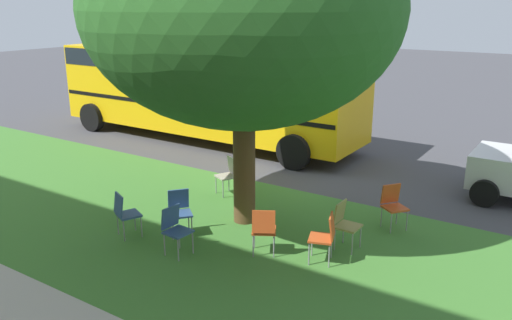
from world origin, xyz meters
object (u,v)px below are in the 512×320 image
chair_5 (264,228)px  chair_7 (229,173)px  chair_1 (175,227)px  chair_0 (180,209)px  chair_3 (393,203)px  street_tree (243,10)px  school_bus (204,85)px  chair_6 (325,234)px  chair_2 (125,211)px  chair_4 (345,222)px

chair_5 → chair_7: size_ratio=1.00×
chair_1 → chair_0: bearing=-54.3°
chair_7 → chair_0: bearing=102.6°
chair_3 → chair_5: size_ratio=1.00×
chair_3 → chair_1: bearing=48.6°
chair_3 → chair_5: bearing=57.9°
street_tree → chair_3: size_ratio=7.20×
school_bus → chair_1: bearing=124.8°
chair_3 → chair_6: 2.10m
chair_3 → school_bus: size_ratio=0.08×
chair_1 → chair_5: size_ratio=1.00×
chair_1 → school_bus: school_bus is taller
chair_2 → school_bus: size_ratio=0.08×
chair_4 → chair_5: size_ratio=1.00×
chair_2 → chair_5: (-2.59, -0.81, 0.00)m
chair_1 → chair_5: same height
chair_3 → school_bus: school_bus is taller
street_tree → chair_0: (0.68, 1.20, -3.64)m
chair_0 → chair_7: same height
chair_6 → chair_4: bearing=-94.5°
chair_7 → school_bus: bearing=-45.6°
street_tree → chair_5: street_tree is taller
chair_0 → street_tree: bearing=-119.6°
school_bus → chair_0: bearing=124.7°
chair_0 → chair_7: size_ratio=1.00×
chair_2 → chair_3: bearing=-142.0°
school_bus → chair_3: bearing=154.9°
chair_0 → chair_4: size_ratio=1.00×
street_tree → chair_4: 4.26m
chair_0 → chair_5: same height
chair_5 → chair_6: same height
chair_0 → chair_2: (0.77, 0.67, 0.00)m
chair_6 → chair_7: 3.81m
street_tree → chair_6: (-2.16, 0.72, -3.64)m
street_tree → chair_1: street_tree is taller
chair_2 → chair_4: 4.10m
chair_6 → chair_7: size_ratio=1.00×
chair_4 → chair_5: same height
chair_0 → school_bus: bearing=-55.3°
chair_5 → chair_1: bearing=31.5°
chair_3 → street_tree: bearing=26.7°
chair_4 → chair_6: same height
chair_2 → chair_7: same height
chair_3 → chair_7: (3.83, 0.23, 0.00)m
chair_5 → chair_6: size_ratio=1.00×
chair_3 → chair_6: bearing=76.9°
chair_2 → chair_7: (-0.26, -2.96, 0.00)m
street_tree → chair_3: bearing=-153.3°
school_bus → chair_2: bearing=116.8°
chair_3 → chair_7: 3.83m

